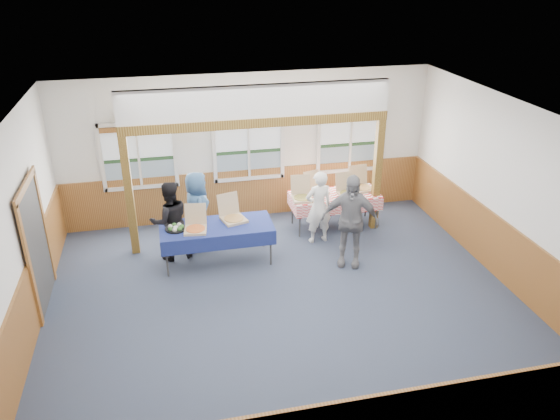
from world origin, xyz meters
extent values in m
plane|color=#2B3145|center=(0.00, 0.00, 0.00)|extent=(8.00, 8.00, 0.00)
plane|color=white|center=(0.00, 0.00, 3.20)|extent=(8.00, 8.00, 0.00)
plane|color=silver|center=(0.00, 3.50, 1.60)|extent=(8.00, 0.00, 8.00)
plane|color=silver|center=(0.00, -3.50, 1.60)|extent=(8.00, 0.00, 8.00)
plane|color=silver|center=(-4.00, 0.00, 1.60)|extent=(0.00, 8.00, 8.00)
plane|color=silver|center=(4.00, 0.00, 1.60)|extent=(0.00, 8.00, 8.00)
cube|color=brown|center=(0.00, 3.48, 0.55)|extent=(7.98, 0.05, 1.10)
cube|color=brown|center=(-3.98, 0.00, 0.55)|extent=(0.05, 6.98, 1.10)
cube|color=brown|center=(3.98, 0.00, 0.55)|extent=(0.05, 6.98, 1.10)
cube|color=#333333|center=(-3.96, 0.90, 1.05)|extent=(0.06, 1.30, 2.10)
cube|color=silver|center=(-2.30, 3.44, 0.91)|extent=(1.52, 0.05, 0.08)
cube|color=silver|center=(-2.30, 3.44, 2.29)|extent=(1.52, 0.05, 0.08)
cube|color=silver|center=(-3.04, 3.44, 1.60)|extent=(0.08, 0.05, 1.46)
cube|color=silver|center=(-1.56, 3.44, 1.60)|extent=(0.08, 0.05, 1.46)
cube|color=silver|center=(-2.30, 3.44, 1.60)|extent=(0.05, 0.05, 1.30)
cube|color=slate|center=(-2.30, 3.48, 1.21)|extent=(1.40, 0.02, 0.52)
cube|color=#1D3A1D|center=(-2.30, 3.48, 1.51)|extent=(1.40, 0.02, 0.08)
cube|color=silver|center=(-2.30, 3.48, 1.90)|extent=(1.40, 0.02, 0.70)
cube|color=brown|center=(-2.30, 3.42, 2.19)|extent=(1.40, 0.07, 0.10)
cube|color=silver|center=(0.00, 3.44, 0.91)|extent=(1.52, 0.05, 0.08)
cube|color=silver|center=(0.00, 3.44, 2.29)|extent=(1.52, 0.05, 0.08)
cube|color=silver|center=(-0.74, 3.44, 1.60)|extent=(0.08, 0.05, 1.46)
cube|color=silver|center=(0.74, 3.44, 1.60)|extent=(0.08, 0.05, 1.46)
cube|color=silver|center=(0.00, 3.44, 1.60)|extent=(0.05, 0.05, 1.30)
cube|color=slate|center=(0.00, 3.48, 1.21)|extent=(1.40, 0.02, 0.52)
cube|color=#1D3A1D|center=(0.00, 3.48, 1.51)|extent=(1.40, 0.02, 0.08)
cube|color=silver|center=(0.00, 3.48, 1.90)|extent=(1.40, 0.02, 0.70)
cube|color=brown|center=(0.00, 3.42, 2.19)|extent=(1.40, 0.07, 0.10)
cube|color=silver|center=(2.30, 3.44, 0.91)|extent=(1.52, 0.05, 0.08)
cube|color=silver|center=(2.30, 3.44, 2.29)|extent=(1.52, 0.05, 0.08)
cube|color=silver|center=(1.56, 3.44, 1.60)|extent=(0.08, 0.05, 1.46)
cube|color=silver|center=(3.04, 3.44, 1.60)|extent=(0.08, 0.05, 1.46)
cube|color=silver|center=(2.30, 3.44, 1.60)|extent=(0.05, 0.05, 1.30)
cube|color=slate|center=(2.30, 3.48, 1.21)|extent=(1.40, 0.02, 0.52)
cube|color=#1D3A1D|center=(2.30, 3.48, 1.51)|extent=(1.40, 0.02, 0.08)
cube|color=silver|center=(2.30, 3.48, 1.90)|extent=(1.40, 0.02, 0.70)
cube|color=brown|center=(2.30, 3.42, 2.19)|extent=(1.40, 0.07, 0.10)
cube|color=#553913|center=(-2.50, 2.30, 1.20)|extent=(0.15, 0.15, 2.40)
cube|color=#553913|center=(2.50, 2.30, 1.20)|extent=(0.15, 0.15, 2.40)
cube|color=#553913|center=(0.00, 2.30, 2.49)|extent=(5.15, 0.18, 0.18)
cylinder|color=#333333|center=(-1.91, 1.23, 0.36)|extent=(0.04, 0.04, 0.73)
cylinder|color=#333333|center=(-1.91, 1.96, 0.36)|extent=(0.04, 0.04, 0.73)
cylinder|color=#333333|center=(0.01, 1.23, 0.36)|extent=(0.04, 0.04, 0.73)
cylinder|color=#333333|center=(0.01, 1.96, 0.36)|extent=(0.04, 0.04, 0.73)
cube|color=#333333|center=(-0.95, 1.60, 0.73)|extent=(2.10, 1.00, 0.03)
cube|color=navy|center=(-0.95, 1.60, 0.75)|extent=(2.16, 1.07, 0.01)
cube|color=navy|center=(-0.95, 1.14, 0.61)|extent=(2.10, 0.16, 0.28)
cube|color=navy|center=(-0.95, 2.05, 0.61)|extent=(2.10, 0.16, 0.28)
cylinder|color=#333333|center=(0.83, 2.21, 0.36)|extent=(0.04, 0.04, 0.73)
cylinder|color=#333333|center=(0.83, 2.84, 0.36)|extent=(0.04, 0.04, 0.73)
cylinder|color=#333333|center=(2.53, 2.21, 0.36)|extent=(0.04, 0.04, 0.73)
cylinder|color=#333333|center=(2.53, 2.84, 0.36)|extent=(0.04, 0.04, 0.73)
cube|color=#333333|center=(1.68, 2.53, 0.73)|extent=(1.96, 1.35, 0.03)
cube|color=red|center=(1.68, 2.53, 0.75)|extent=(2.04, 1.42, 0.01)
cube|color=red|center=(1.68, 2.12, 0.61)|extent=(1.76, 0.67, 0.28)
cube|color=red|center=(1.68, 2.93, 0.61)|extent=(1.76, 0.67, 0.28)
cube|color=tan|center=(-1.35, 1.45, 0.78)|extent=(0.45, 0.45, 0.04)
cylinder|color=orange|center=(-1.35, 1.45, 0.81)|extent=(0.39, 0.39, 0.01)
cube|color=tan|center=(-1.31, 1.69, 1.00)|extent=(0.41, 0.15, 0.39)
cube|color=tan|center=(-0.60, 1.72, 0.78)|extent=(0.53, 0.53, 0.05)
cylinder|color=tan|center=(-0.60, 1.72, 0.81)|extent=(0.46, 0.46, 0.01)
cube|color=tan|center=(-0.67, 1.97, 1.01)|extent=(0.44, 0.21, 0.42)
cube|color=tan|center=(0.93, 2.39, 0.78)|extent=(0.44, 0.44, 0.05)
cylinder|color=#B97B39|center=(0.93, 2.39, 0.81)|extent=(0.38, 0.38, 0.01)
cube|color=tan|center=(0.95, 2.63, 1.00)|extent=(0.41, 0.13, 0.40)
cube|color=tan|center=(1.33, 2.68, 0.78)|extent=(0.48, 0.48, 0.04)
cylinder|color=orange|center=(1.33, 2.68, 0.81)|extent=(0.42, 0.42, 0.01)
cube|color=tan|center=(1.26, 2.89, 0.99)|extent=(0.39, 0.20, 0.37)
cube|color=tan|center=(1.93, 2.41, 0.78)|extent=(0.42, 0.42, 0.04)
cylinder|color=#B97B39|center=(1.93, 2.41, 0.81)|extent=(0.37, 0.37, 0.01)
cube|color=tan|center=(1.91, 2.64, 0.99)|extent=(0.40, 0.13, 0.38)
cube|color=tan|center=(2.33, 2.63, 0.78)|extent=(0.46, 0.46, 0.05)
cylinder|color=tan|center=(2.33, 2.63, 0.81)|extent=(0.40, 0.40, 0.01)
cube|color=tan|center=(2.31, 2.88, 1.01)|extent=(0.43, 0.14, 0.42)
cylinder|color=black|center=(-1.70, 1.60, 0.77)|extent=(0.39, 0.39, 0.03)
cylinder|color=white|center=(-1.70, 1.60, 0.80)|extent=(0.09, 0.09, 0.04)
sphere|color=#356928|center=(-1.59, 1.60, 0.80)|extent=(0.09, 0.09, 0.09)
sphere|color=beige|center=(-1.63, 1.68, 0.80)|extent=(0.09, 0.09, 0.09)
sphere|color=#356928|center=(-1.72, 1.70, 0.80)|extent=(0.09, 0.09, 0.09)
sphere|color=beige|center=(-1.80, 1.65, 0.80)|extent=(0.09, 0.09, 0.09)
sphere|color=#356928|center=(-1.80, 1.55, 0.80)|extent=(0.09, 0.09, 0.09)
sphere|color=beige|center=(-1.72, 1.49, 0.80)|extent=(0.09, 0.09, 0.09)
sphere|color=#356928|center=(-1.63, 1.51, 0.80)|extent=(0.09, 0.09, 0.09)
cylinder|color=#9F521A|center=(2.53, 2.28, 0.83)|extent=(0.07, 0.07, 0.15)
imported|color=white|center=(1.15, 1.95, 0.76)|extent=(0.60, 0.43, 1.53)
imported|color=black|center=(-1.79, 1.93, 0.79)|extent=(0.86, 0.73, 1.57)
imported|color=#31547C|center=(-1.24, 2.32, 0.79)|extent=(0.58, 0.81, 1.57)
imported|color=slate|center=(1.46, 0.96, 0.91)|extent=(1.15, 0.83, 1.81)
camera|label=1|loc=(-1.78, -7.57, 5.36)|focal=35.00mm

